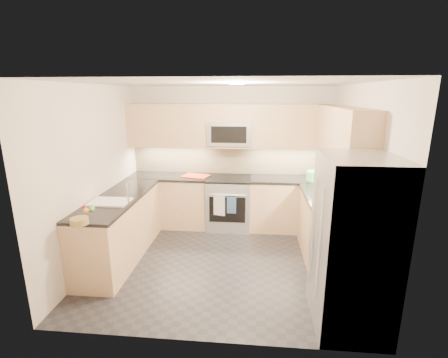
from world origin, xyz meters
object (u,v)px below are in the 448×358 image
refrigerator (353,244)px  fruit_basket (79,221)px  microwave (230,133)px  gas_range (229,203)px  utensil_bowl (315,176)px  cutting_board (196,176)px

refrigerator → fruit_basket: refrigerator is taller
fruit_basket → microwave: bearing=57.9°
gas_range → microwave: (0.00, 0.12, 1.24)m
gas_range → utensil_bowl: size_ratio=3.29×
cutting_board → fruit_basket: bearing=-111.8°
refrigerator → fruit_basket: size_ratio=8.97×
gas_range → cutting_board: size_ratio=2.00×
cutting_board → fruit_basket: fruit_basket is taller
cutting_board → microwave: bearing=10.8°
refrigerator → fruit_basket: bearing=177.3°
refrigerator → cutting_board: refrigerator is taller
gas_range → cutting_board: bearing=178.9°
gas_range → cutting_board: 0.77m
microwave → fruit_basket: 2.94m
refrigerator → cutting_board: 3.18m
refrigerator → utensil_bowl: 2.35m
utensil_bowl → microwave: bearing=172.0°
utensil_bowl → gas_range: bearing=176.9°
microwave → fruit_basket: (-1.51, -2.41, -0.72)m
gas_range → microwave: microwave is taller
utensil_bowl → fruit_basket: size_ratio=1.38×
microwave → utensil_bowl: (1.47, -0.21, -0.68)m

